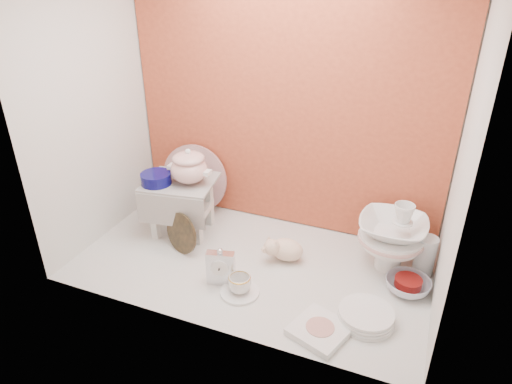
# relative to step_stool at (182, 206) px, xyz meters

# --- Properties ---
(ground) EXTENTS (1.80, 1.80, 0.00)m
(ground) POSITION_rel_step_stool_xyz_m (0.49, -0.15, -0.16)
(ground) COLOR silver
(ground) RESTS_ON ground
(niche_shell) EXTENTS (1.86, 1.03, 1.53)m
(niche_shell) POSITION_rel_step_stool_xyz_m (0.49, 0.03, 0.77)
(niche_shell) COLOR #BE502F
(niche_shell) RESTS_ON ground
(step_stool) EXTENTS (0.43, 0.39, 0.32)m
(step_stool) POSITION_rel_step_stool_xyz_m (0.00, 0.00, 0.00)
(step_stool) COLOR silver
(step_stool) RESTS_ON ground
(soup_tureen) EXTENTS (0.28, 0.28, 0.20)m
(soup_tureen) POSITION_rel_step_stool_xyz_m (0.06, 0.00, 0.26)
(soup_tureen) COLOR white
(soup_tureen) RESTS_ON step_stool
(cobalt_bowl) EXTENTS (0.19, 0.19, 0.06)m
(cobalt_bowl) POSITION_rel_step_stool_xyz_m (-0.10, -0.08, 0.19)
(cobalt_bowl) COLOR #0C0B52
(cobalt_bowl) RESTS_ON step_stool
(floral_platter) EXTENTS (0.43, 0.09, 0.43)m
(floral_platter) POSITION_rel_step_stool_xyz_m (-0.06, 0.26, 0.05)
(floral_platter) COLOR silver
(floral_platter) RESTS_ON ground
(blue_white_vase) EXTENTS (0.23, 0.23, 0.23)m
(blue_white_vase) POSITION_rel_step_stool_xyz_m (-0.05, 0.19, -0.05)
(blue_white_vase) COLOR silver
(blue_white_vase) RESTS_ON ground
(lacquer_tray) EXTENTS (0.23, 0.12, 0.23)m
(lacquer_tray) POSITION_rel_step_stool_xyz_m (0.10, -0.19, -0.05)
(lacquer_tray) COLOR black
(lacquer_tray) RESTS_ON ground
(mantel_clock) EXTENTS (0.14, 0.08, 0.20)m
(mantel_clock) POSITION_rel_step_stool_xyz_m (0.42, -0.36, -0.06)
(mantel_clock) COLOR silver
(mantel_clock) RESTS_ON ground
(plush_pig) EXTENTS (0.26, 0.21, 0.13)m
(plush_pig) POSITION_rel_step_stool_xyz_m (0.65, -0.05, -0.10)
(plush_pig) COLOR beige
(plush_pig) RESTS_ON ground
(teacup_saucer) EXTENTS (0.25, 0.25, 0.01)m
(teacup_saucer) POSITION_rel_step_stool_xyz_m (0.53, -0.39, -0.16)
(teacup_saucer) COLOR white
(teacup_saucer) RESTS_ON ground
(gold_rim_teacup) EXTENTS (0.14, 0.14, 0.09)m
(gold_rim_teacup) POSITION_rel_step_stool_xyz_m (0.53, -0.39, -0.11)
(gold_rim_teacup) COLOR white
(gold_rim_teacup) RESTS_ON teacup_saucer
(lattice_dish) EXTENTS (0.28, 0.28, 0.03)m
(lattice_dish) POSITION_rel_step_stool_xyz_m (0.96, -0.50, -0.15)
(lattice_dish) COLOR white
(lattice_dish) RESTS_ON ground
(dinner_plate_stack) EXTENTS (0.28, 0.28, 0.06)m
(dinner_plate_stack) POSITION_rel_step_stool_xyz_m (1.13, -0.36, -0.13)
(dinner_plate_stack) COLOR white
(dinner_plate_stack) RESTS_ON ground
(crystal_bowl) EXTENTS (0.27, 0.27, 0.07)m
(crystal_bowl) POSITION_rel_step_stool_xyz_m (1.27, -0.07, -0.13)
(crystal_bowl) COLOR silver
(crystal_bowl) RESTS_ON ground
(clear_glass_vase) EXTENTS (0.13, 0.13, 0.21)m
(clear_glass_vase) POSITION_rel_step_stool_xyz_m (1.33, 0.11, -0.06)
(clear_glass_vase) COLOR silver
(clear_glass_vase) RESTS_ON ground
(porcelain_tower) EXTENTS (0.37, 0.37, 0.38)m
(porcelain_tower) POSITION_rel_step_stool_xyz_m (1.16, 0.09, 0.03)
(porcelain_tower) COLOR white
(porcelain_tower) RESTS_ON ground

